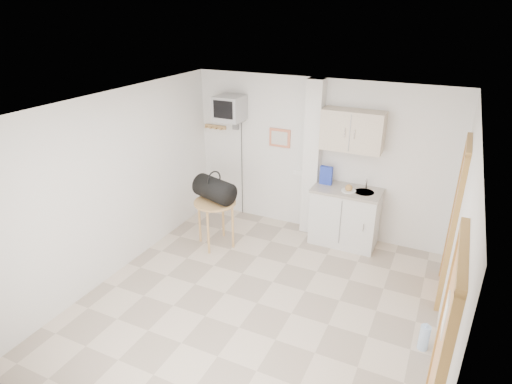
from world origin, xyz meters
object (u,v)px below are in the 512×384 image
at_px(duffel_bag, 214,189).
at_px(crt_television, 230,109).
at_px(round_table, 215,207).
at_px(water_bottle, 424,337).

bearing_deg(duffel_bag, crt_television, 120.99).
bearing_deg(round_table, duffel_bag, 122.31).
distance_m(round_table, duffel_bag, 0.28).
distance_m(crt_television, round_table, 1.63).
height_order(crt_television, water_bottle, crt_television).
distance_m(crt_television, water_bottle, 4.33).
height_order(crt_television, round_table, crt_television).
xyz_separation_m(crt_television, water_bottle, (3.43, -1.94, -1.78)).
bearing_deg(water_bottle, crt_television, 150.46).
relative_size(duffel_bag, water_bottle, 2.12).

